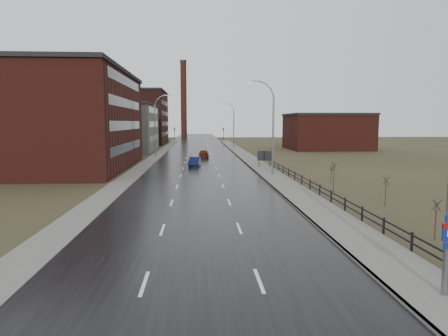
{
  "coord_description": "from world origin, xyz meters",
  "views": [
    {
      "loc": [
        -0.1,
        -11.38,
        6.43
      ],
      "look_at": [
        1.78,
        18.39,
        3.0
      ],
      "focal_mm": 32.0,
      "sensor_mm": 36.0,
      "label": 1
    }
  ],
  "objects": [
    {
      "name": "building_right",
      "position": [
        30.3,
        82.0,
        4.26
      ],
      "size": [
        18.36,
        16.32,
        8.5
      ],
      "color": "#471914",
      "rests_on": "ground"
    },
    {
      "name": "warehouse_mid",
      "position": [
        -17.99,
        78.0,
        5.26
      ],
      "size": [
        16.32,
        20.4,
        10.5
      ],
      "color": "slate",
      "rests_on": "ground"
    },
    {
      "name": "traffic_light_right",
      "position": [
        8.0,
        120.0,
        4.6
      ],
      "size": [
        0.58,
        2.73,
        5.3
      ],
      "color": "black",
      "rests_on": "ground"
    },
    {
      "name": "sidewalk_right",
      "position": [
        8.6,
        35.0,
        0.09
      ],
      "size": [
        3.2,
        180.0,
        0.18
      ],
      "primitive_type": "cube",
      "color": "#595651",
      "rests_on": "ground"
    },
    {
      "name": "car_near",
      "position": [
        -0.72,
        46.15,
        0.69
      ],
      "size": [
        1.85,
        4.32,
        1.39
      ],
      "primitive_type": "imported",
      "rotation": [
        0.0,
        0.0,
        -0.09
      ],
      "color": "#0B1337",
      "rests_on": "ground"
    },
    {
      "name": "shrub_e",
      "position": [
        12.35,
        24.44,
        1.49
      ],
      "size": [
        0.66,
        0.69,
        2.79
      ],
      "color": "#382D23",
      "rests_on": "ground"
    },
    {
      "name": "shrub_d",
      "position": [
        14.23,
        18.01,
        1.23
      ],
      "size": [
        0.55,
        0.58,
        2.32
      ],
      "color": "#382D23",
      "rests_on": "ground"
    },
    {
      "name": "sidewalk_left",
      "position": [
        -8.2,
        60.0,
        0.06
      ],
      "size": [
        2.4,
        260.0,
        0.12
      ],
      "primitive_type": "cube",
      "color": "#595651",
      "rests_on": "ground"
    },
    {
      "name": "car_far",
      "position": [
        0.77,
        60.23,
        0.76
      ],
      "size": [
        1.81,
        4.46,
        1.52
      ],
      "primitive_type": "imported",
      "rotation": [
        0.0,
        0.0,
        3.14
      ],
      "color": "#52180D",
      "rests_on": "ground"
    },
    {
      "name": "warehouse_far",
      "position": [
        -22.99,
        108.0,
        7.76
      ],
      "size": [
        26.52,
        24.48,
        15.5
      ],
      "color": "#331611",
      "rests_on": "ground"
    },
    {
      "name": "warehouse_near",
      "position": [
        -20.99,
        45.0,
        6.76
      ],
      "size": [
        22.44,
        28.56,
        13.5
      ],
      "color": "#471914",
      "rests_on": "ground"
    },
    {
      "name": "billboard",
      "position": [
        9.1,
        43.96,
        1.64
      ],
      "size": [
        1.99,
        0.17,
        2.41
      ],
      "color": "black",
      "rests_on": "ground"
    },
    {
      "name": "smokestack",
      "position": [
        -6.0,
        150.0,
        15.5
      ],
      "size": [
        2.7,
        2.7,
        30.7
      ],
      "color": "#331611",
      "rests_on": "ground"
    },
    {
      "name": "guardrail",
      "position": [
        10.3,
        18.31,
        0.71
      ],
      "size": [
        0.1,
        53.05,
        1.1
      ],
      "color": "black",
      "rests_on": "ground"
    },
    {
      "name": "curb_right",
      "position": [
        7.08,
        35.0,
        0.09
      ],
      "size": [
        0.16,
        180.0,
        0.18
      ],
      "primitive_type": "cube",
      "color": "slate",
      "rests_on": "ground"
    },
    {
      "name": "shrub_f",
      "position": [
        14.08,
        30.3,
        0.95
      ],
      "size": [
        0.43,
        0.45,
        1.78
      ],
      "color": "#382D23",
      "rests_on": "ground"
    },
    {
      "name": "streetlight_left",
      "position": [
        -7.7,
        62.0,
        5.84
      ],
      "size": [
        3.36,
        0.28,
        11.35
      ],
      "color": "slate",
      "rests_on": "ground"
    },
    {
      "name": "shrub_c",
      "position": [
        12.79,
        9.14,
        1.21
      ],
      "size": [
        0.54,
        0.57,
        2.28
      ],
      "color": "#382D23",
      "rests_on": "ground"
    },
    {
      "name": "streetlight_main",
      "position": [
        8.47,
        2.0,
        6.06
      ],
      "size": [
        3.91,
        0.29,
        12.11
      ],
      "color": "slate",
      "rests_on": "ground"
    },
    {
      "name": "streetlight_right_far",
      "position": [
        8.5,
        90.0,
        5.84
      ],
      "size": [
        3.36,
        0.28,
        11.35
      ],
      "color": "slate",
      "rests_on": "ground"
    },
    {
      "name": "traffic_light_left",
      "position": [
        -8.0,
        120.0,
        4.6
      ],
      "size": [
        0.58,
        2.73,
        5.3
      ],
      "color": "black",
      "rests_on": "ground"
    },
    {
      "name": "streetlight_right_mid",
      "position": [
        8.5,
        36.0,
        5.84
      ],
      "size": [
        3.36,
        0.28,
        11.35
      ],
      "color": "slate",
      "rests_on": "ground"
    },
    {
      "name": "road",
      "position": [
        0.0,
        60.0,
        0.03
      ],
      "size": [
        14.0,
        300.0,
        0.06
      ],
      "primitive_type": "cube",
      "color": "black",
      "rests_on": "ground"
    }
  ]
}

